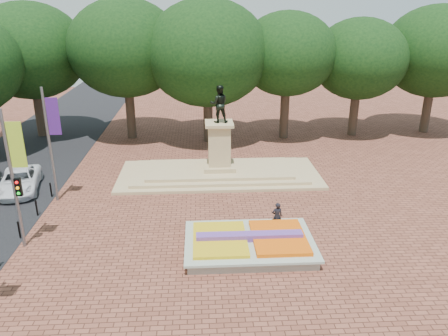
% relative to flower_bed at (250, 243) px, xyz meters
% --- Properties ---
extents(ground, '(90.00, 90.00, 0.00)m').
position_rel_flower_bed_xyz_m(ground, '(-1.03, 2.00, -0.38)').
color(ground, brown).
rests_on(ground, ground).
extents(flower_bed, '(6.30, 4.30, 0.91)m').
position_rel_flower_bed_xyz_m(flower_bed, '(0.00, 0.00, 0.00)').
color(flower_bed, gray).
rests_on(flower_bed, ground).
extents(monument, '(14.00, 6.00, 6.40)m').
position_rel_flower_bed_xyz_m(monument, '(-1.03, 10.00, 0.50)').
color(monument, tan).
rests_on(monument, ground).
extents(tree_row_back, '(44.80, 8.80, 10.43)m').
position_rel_flower_bed_xyz_m(tree_row_back, '(1.31, 20.00, 6.29)').
color(tree_row_back, '#37291E').
rests_on(tree_row_back, ground).
extents(banner_poles, '(0.88, 11.17, 7.00)m').
position_rel_flower_bed_xyz_m(banner_poles, '(-11.10, 0.69, 3.50)').
color(banner_poles, slate).
rests_on(banner_poles, ground).
extents(bollard_row, '(0.12, 13.12, 0.98)m').
position_rel_flower_bed_xyz_m(bollard_row, '(-11.73, 0.50, 0.15)').
color(bollard_row, black).
rests_on(bollard_row, ground).
extents(van, '(3.28, 5.34, 1.38)m').
position_rel_flower_bed_xyz_m(van, '(-14.05, 8.13, 0.31)').
color(van, white).
rests_on(van, ground).
extents(pedestrian, '(0.61, 0.44, 1.58)m').
position_rel_flower_bed_xyz_m(pedestrian, '(1.66, 1.96, 0.41)').
color(pedestrian, black).
rests_on(pedestrian, ground).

